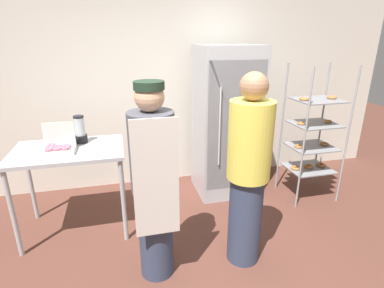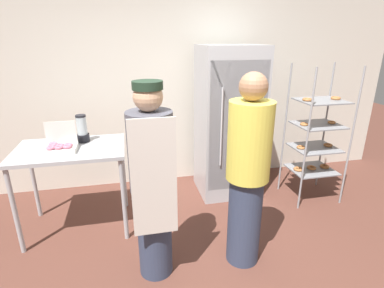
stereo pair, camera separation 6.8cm
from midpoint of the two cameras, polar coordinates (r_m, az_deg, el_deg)
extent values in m
cube|color=silver|center=(4.07, -4.97, 12.35)|extent=(6.40, 0.12, 2.86)
cube|color=#ADAFB5|center=(3.79, 5.98, 4.10)|extent=(0.74, 0.66, 1.87)
cube|color=#93959B|center=(3.50, 7.75, 3.01)|extent=(0.68, 0.02, 1.53)
cylinder|color=silver|center=(3.40, 4.74, 3.11)|extent=(0.02, 0.02, 0.92)
cylinder|color=#93969B|center=(3.58, 20.06, 0.31)|extent=(0.02, 0.02, 1.66)
cylinder|color=#93969B|center=(3.93, 27.07, 0.97)|extent=(0.02, 0.02, 1.66)
cylinder|color=#93969B|center=(3.98, 16.23, 2.60)|extent=(0.02, 0.02, 1.66)
cylinder|color=#93969B|center=(4.29, 22.91, 3.04)|extent=(0.02, 0.02, 1.66)
cube|color=gray|center=(4.09, 20.81, -4.32)|extent=(0.53, 0.45, 0.01)
torus|color=#AD6B38|center=(3.98, 18.65, -4.34)|extent=(0.11, 0.11, 0.03)
torus|color=#AD6B38|center=(4.08, 20.85, -4.02)|extent=(0.11, 0.11, 0.03)
torus|color=#AD6B38|center=(4.18, 22.95, -3.71)|extent=(0.11, 0.11, 0.03)
cube|color=gray|center=(3.98, 21.32, -0.47)|extent=(0.53, 0.45, 0.01)
torus|color=#AD6B38|center=(3.88, 19.11, -0.42)|extent=(0.11, 0.11, 0.03)
torus|color=#AD6B38|center=(4.08, 23.48, 0.03)|extent=(0.11, 0.11, 0.03)
cube|color=gray|center=(3.90, 21.84, 3.56)|extent=(0.53, 0.45, 0.01)
torus|color=#AD6B38|center=(3.79, 19.60, 3.73)|extent=(0.09, 0.09, 0.03)
torus|color=#AD6B38|center=(4.00, 24.05, 3.96)|extent=(0.09, 0.09, 0.03)
cube|color=gray|center=(3.84, 22.40, 7.75)|extent=(0.53, 0.45, 0.01)
torus|color=#AD6B38|center=(3.73, 20.11, 8.07)|extent=(0.11, 0.11, 0.03)
torus|color=#AD6B38|center=(3.94, 24.64, 8.07)|extent=(0.11, 0.11, 0.03)
cube|color=#ADAFB5|center=(3.20, -23.07, -1.16)|extent=(1.05, 0.72, 0.04)
cylinder|color=#ADAFB5|center=(3.22, -31.48, -11.44)|extent=(0.04, 0.04, 0.88)
cylinder|color=#ADAFB5|center=(3.05, -13.56, -10.57)|extent=(0.04, 0.04, 0.88)
cylinder|color=#ADAFB5|center=(3.76, -28.82, -6.54)|extent=(0.04, 0.04, 0.88)
cylinder|color=#ADAFB5|center=(3.62, -13.77, -5.54)|extent=(0.04, 0.04, 0.88)
cube|color=silver|center=(3.10, -24.59, -1.13)|extent=(0.29, 0.22, 0.05)
cube|color=silver|center=(3.17, -24.60, 1.86)|extent=(0.29, 0.01, 0.22)
torus|color=#C66B84|center=(3.06, -26.20, -0.90)|extent=(0.08, 0.08, 0.03)
torus|color=#C66B84|center=(3.04, -24.86, -0.79)|extent=(0.08, 0.08, 0.03)
torus|color=#C66B84|center=(3.03, -23.50, -0.68)|extent=(0.08, 0.08, 0.03)
torus|color=#C66B84|center=(3.11, -26.01, -0.55)|extent=(0.08, 0.08, 0.03)
torus|color=#C66B84|center=(3.09, -24.69, -0.45)|extent=(0.08, 0.08, 0.03)
torus|color=#C66B84|center=(3.08, -23.36, -0.34)|extent=(0.08, 0.08, 0.03)
torus|color=#C66B84|center=(3.16, -25.83, -0.22)|extent=(0.08, 0.08, 0.03)
cylinder|color=black|center=(3.32, -20.92, 0.94)|extent=(0.13, 0.13, 0.08)
cylinder|color=#B2BCC1|center=(3.28, -21.20, 3.14)|extent=(0.10, 0.10, 0.18)
cylinder|color=black|center=(3.25, -21.42, 4.86)|extent=(0.10, 0.10, 0.02)
cylinder|color=#333D56|center=(2.64, -7.64, -16.31)|extent=(0.28, 0.28, 0.80)
cylinder|color=#4C4C56|center=(2.30, -8.45, -1.63)|extent=(0.35, 0.35, 0.64)
sphere|color=tan|center=(2.18, -9.01, 8.86)|extent=(0.22, 0.22, 0.22)
cube|color=beige|center=(2.18, -7.75, -6.80)|extent=(0.33, 0.02, 0.92)
cylinder|color=#1E3323|center=(2.17, -9.13, 10.98)|extent=(0.22, 0.22, 0.06)
cylinder|color=#333D56|center=(2.79, 9.32, -13.93)|extent=(0.29, 0.29, 0.83)
cylinder|color=#DBCC4C|center=(2.46, 10.26, 0.60)|extent=(0.36, 0.36, 0.65)
sphere|color=#9E7051|center=(2.36, 10.92, 10.75)|extent=(0.22, 0.22, 0.22)
camera|label=1|loc=(0.03, -90.72, -0.26)|focal=28.00mm
camera|label=2|loc=(0.03, 89.28, 0.26)|focal=28.00mm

